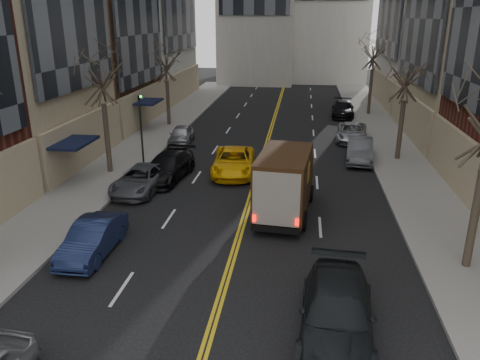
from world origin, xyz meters
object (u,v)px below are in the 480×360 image
Objects in this scene: taxi at (234,161)px; pedestrian at (271,208)px; ups_truck at (285,183)px; observer_sedan at (337,313)px.

taxi is 2.80× the size of pedestrian.
ups_truck is 1.14× the size of taxi.
pedestrian reaches higher than taxi.
ups_truck is at bearing 106.15° from observer_sedan.
pedestrian is at bearing -103.27° from ups_truck.
observer_sedan is 1.03× the size of taxi.
pedestrian is (2.74, -7.37, 0.21)m from taxi.
taxi is (-5.16, 14.59, -0.04)m from observer_sedan.
pedestrian is (-0.53, -1.57, -0.66)m from ups_truck.
ups_truck is 6.72m from taxi.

